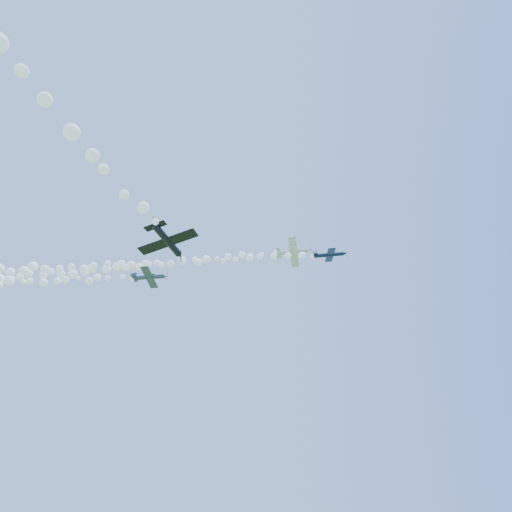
{
  "coord_description": "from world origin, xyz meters",
  "views": [
    {
      "loc": [
        1.16,
        -64.83,
        2.0
      ],
      "look_at": [
        1.35,
        -3.86,
        44.84
      ],
      "focal_mm": 30.0,
      "sensor_mm": 36.0,
      "label": 1
    }
  ],
  "objects_px": {
    "plane_navy": "(330,255)",
    "plane_white": "(293,252)",
    "plane_grey": "(149,277)",
    "plane_black": "(168,241)"
  },
  "relations": [
    {
      "from": "plane_white",
      "to": "plane_navy",
      "type": "distance_m",
      "value": 9.26
    },
    {
      "from": "plane_grey",
      "to": "plane_black",
      "type": "distance_m",
      "value": 27.27
    },
    {
      "from": "plane_grey",
      "to": "plane_black",
      "type": "bearing_deg",
      "value": -66.37
    },
    {
      "from": "plane_white",
      "to": "plane_navy",
      "type": "height_order",
      "value": "plane_white"
    },
    {
      "from": "plane_navy",
      "to": "plane_black",
      "type": "xyz_separation_m",
      "value": [
        -26.36,
        -24.43,
        -15.15
      ]
    },
    {
      "from": "plane_grey",
      "to": "plane_black",
      "type": "xyz_separation_m",
      "value": [
        8.62,
        -24.04,
        -9.56
      ]
    },
    {
      "from": "plane_navy",
      "to": "plane_grey",
      "type": "height_order",
      "value": "plane_navy"
    },
    {
      "from": "plane_navy",
      "to": "plane_black",
      "type": "bearing_deg",
      "value": -132.64
    },
    {
      "from": "plane_navy",
      "to": "plane_white",
      "type": "bearing_deg",
      "value": 148.47
    },
    {
      "from": "plane_white",
      "to": "plane_grey",
      "type": "xyz_separation_m",
      "value": [
        -28.31,
        -5.25,
        -9.8
      ]
    }
  ]
}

